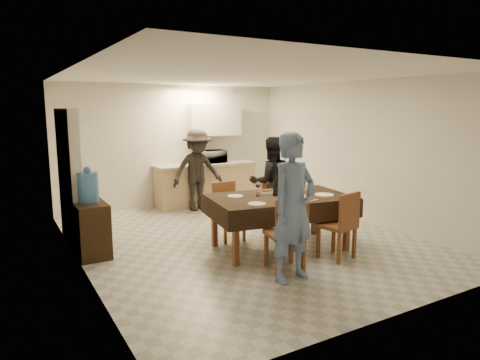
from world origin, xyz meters
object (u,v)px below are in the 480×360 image
object	(u,v)px
dining_table	(280,198)
wine_bottle	(276,186)
water_pitcher	(301,187)
person_far	(271,183)
water_jug	(88,187)
person_near	(293,207)
savoury_tart	(301,198)
person_kitchen	(197,170)
microwave	(214,156)
console	(90,228)

from	to	relation	value
dining_table	wine_bottle	xyz separation A→B (m)	(-0.05, 0.05, 0.19)
water_pitcher	dining_table	bearing A→B (deg)	171.87
person_far	water_jug	bearing A→B (deg)	15.46
wine_bottle	person_far	distance (m)	1.18
water_jug	person_near	world-z (taller)	person_near
person_near	person_far	distance (m)	2.37
savoury_tart	person_kitchen	xyz separation A→B (m)	(-0.14, 3.26, 0.01)
person_far	person_kitchen	distance (m)	1.92
person_kitchen	dining_table	bearing A→B (deg)	-89.28
dining_table	person_near	size ratio (longest dim) A/B	1.22
dining_table	water_pitcher	world-z (taller)	water_pitcher
microwave	person_near	world-z (taller)	person_near
dining_table	console	world-z (taller)	dining_table
wine_bottle	savoury_tart	distance (m)	0.47
water_jug	water_pitcher	size ratio (longest dim) A/B	1.96
savoury_tart	person_kitchen	distance (m)	3.26
microwave	person_near	xyz separation A→B (m)	(-1.12, -4.38, -0.14)
wine_bottle	savoury_tart	world-z (taller)	wine_bottle
water_pitcher	water_jug	bearing A→B (deg)	157.28
dining_table	water_jug	xyz separation A→B (m)	(-2.52, 1.15, 0.22)
console	savoury_tart	bearing A→B (deg)	-30.30
console	person_kitchen	size ratio (longest dim) A/B	0.50
person_kitchen	water_jug	bearing A→B (deg)	-145.27
dining_table	savoury_tart	bearing A→B (deg)	-66.81
dining_table	person_kitchen	xyz separation A→B (m)	(-0.04, 2.88, 0.07)
person_far	person_kitchen	bearing A→B (deg)	-54.83
dining_table	person_far	bearing A→B (deg)	70.80
water_jug	wine_bottle	distance (m)	2.71
dining_table	savoury_tart	xyz separation A→B (m)	(0.10, -0.38, 0.06)
water_jug	person_far	distance (m)	3.08
savoury_tart	microwave	size ratio (longest dim) A/B	0.81
microwave	person_far	bearing A→B (deg)	89.46
person_near	wine_bottle	bearing A→B (deg)	56.58
dining_table	water_jug	distance (m)	2.78
person_kitchen	wine_bottle	bearing A→B (deg)	-90.28
console	person_kitchen	world-z (taller)	person_kitchen
water_pitcher	person_kitchen	size ratio (longest dim) A/B	0.13
microwave	person_kitchen	bearing A→B (deg)	36.52
dining_table	water_jug	size ratio (longest dim) A/B	5.17
dining_table	water_jug	bearing A→B (deg)	163.89
wine_bottle	dining_table	bearing A→B (deg)	-45.00
person_kitchen	microwave	bearing A→B (deg)	36.52
person_kitchen	person_far	bearing A→B (deg)	-72.20
water_pitcher	microwave	distance (m)	3.38
water_pitcher	microwave	size ratio (longest dim) A/B	0.44
person_far	savoury_tart	bearing A→B (deg)	89.90
water_pitcher	person_kitchen	bearing A→B (deg)	97.52
savoury_tart	water_jug	bearing A→B (deg)	149.70
water_pitcher	person_far	size ratio (longest dim) A/B	0.14
wine_bottle	water_pitcher	size ratio (longest dim) A/B	1.42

